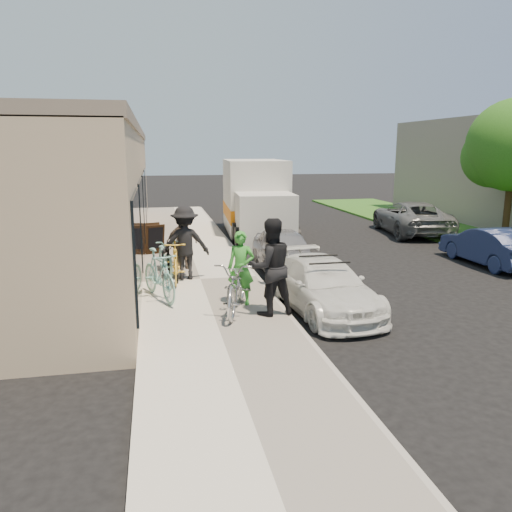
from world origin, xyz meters
TOP-DOWN VIEW (x-y plane):
  - ground at (0.00, 0.00)m, footprint 120.00×120.00m
  - sidewalk at (-2.00, 3.00)m, footprint 3.00×34.00m
  - curb at (-0.45, 3.00)m, footprint 0.12×34.00m
  - storefront at (-5.24, 7.99)m, footprint 3.60×20.00m
  - bike_rack at (-2.72, 2.95)m, footprint 0.25×0.67m
  - sandwich_board at (-3.18, 6.59)m, footprint 0.75×0.75m
  - sedan_white at (0.46, 0.29)m, footprint 1.96×4.07m
  - sedan_silver at (0.51, 3.80)m, footprint 1.62×3.76m
  - moving_truck at (1.00, 10.28)m, footprint 2.77×6.41m
  - far_car_blue at (6.96, 3.50)m, footprint 1.27×3.60m
  - far_car_gray at (7.50, 9.38)m, footprint 3.03×5.22m
  - median_tree at (10.19, 7.04)m, footprint 3.46×3.46m
  - tandem_bike at (-1.46, 0.18)m, footprint 1.37×2.29m
  - woman_rider at (-1.31, 0.64)m, footprint 0.70×0.58m
  - man_standing at (-0.83, -0.15)m, footprint 1.10×0.93m
  - cruiser_bike_a at (-3.08, 1.39)m, footprint 1.15×1.96m
  - cruiser_bike_b at (-2.87, 3.80)m, footprint 0.93×1.97m
  - cruiser_bike_c at (-2.64, 2.92)m, footprint 0.60×1.88m
  - bystander_a at (-2.37, 3.11)m, footprint 1.26×0.74m
  - bystander_b at (-2.39, 4.34)m, footprint 0.93×0.49m

SIDE VIEW (x-z plane):
  - ground at x=0.00m, z-range 0.00..0.00m
  - curb at x=-0.45m, z-range 0.00..0.13m
  - sidewalk at x=-2.00m, z-range 0.00..0.15m
  - sedan_white at x=0.46m, z-range -0.02..1.16m
  - far_car_blue at x=6.96m, z-range 0.00..1.18m
  - sedan_silver at x=0.51m, z-range 0.00..1.26m
  - cruiser_bike_b at x=-2.87m, z-range 0.15..1.14m
  - sandwich_board at x=-3.18m, z-range 0.16..1.14m
  - far_car_gray at x=7.50m, z-range 0.00..1.37m
  - cruiser_bike_c at x=-2.64m, z-range 0.15..1.27m
  - tandem_bike at x=-1.46m, z-range 0.15..1.29m
  - cruiser_bike_a at x=-3.08m, z-range 0.15..1.29m
  - bike_rack at x=-2.72m, z-range 0.25..1.23m
  - bystander_b at x=-2.39m, z-range 0.15..1.66m
  - woman_rider at x=-1.31m, z-range 0.15..1.78m
  - bystander_a at x=-2.37m, z-range 0.15..2.08m
  - man_standing at x=-0.83m, z-range 0.15..2.16m
  - moving_truck at x=1.00m, z-range -0.17..2.90m
  - storefront at x=-5.24m, z-range 0.01..4.24m
  - median_tree at x=10.19m, z-range 0.87..6.17m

